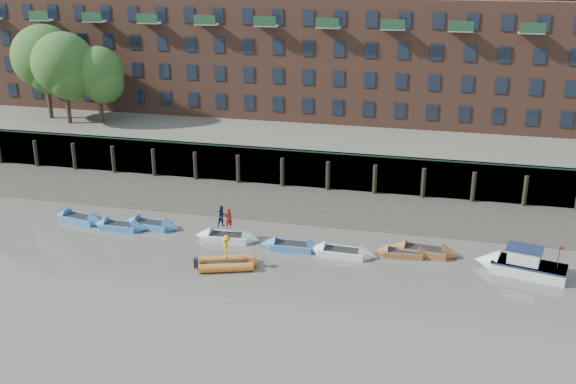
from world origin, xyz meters
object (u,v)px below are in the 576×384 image
(rowboat_3, at_px, (227,237))
(person_rower_a, at_px, (228,218))
(rowboat_2, at_px, (151,225))
(motor_launch, at_px, (514,264))
(person_rower_b, at_px, (222,216))
(rib_tender, at_px, (228,263))
(rowboat_5, at_px, (342,253))
(rowboat_1, at_px, (120,226))
(rowboat_6, at_px, (403,253))
(rowboat_4, at_px, (292,246))
(rowboat_7, at_px, (423,251))
(person_rib_crew, at_px, (227,247))
(rowboat_0, at_px, (80,219))

(rowboat_3, bearing_deg, person_rower_a, -15.00)
(rowboat_2, distance_m, motor_launch, 25.64)
(person_rower_b, bearing_deg, rib_tender, -113.64)
(rib_tender, bearing_deg, rowboat_2, 127.82)
(rowboat_3, bearing_deg, rowboat_5, -6.82)
(motor_launch, bearing_deg, person_rower_b, 10.96)
(rowboat_1, relative_size, person_rower_a, 2.75)
(rowboat_6, distance_m, rib_tender, 11.75)
(person_rower_a, bearing_deg, person_rower_b, -60.22)
(rowboat_1, distance_m, rowboat_6, 20.66)
(rowboat_2, distance_m, rowboat_4, 11.10)
(rowboat_2, xyz_separation_m, person_rower_a, (6.36, -0.89, 1.48))
(rowboat_2, height_order, person_rower_b, person_rower_b)
(rowboat_6, xyz_separation_m, rowboat_7, (1.32, 0.58, 0.04))
(person_rower_b, relative_size, person_rib_crew, 0.98)
(rowboat_0, bearing_deg, rowboat_2, 11.49)
(rowboat_7, distance_m, person_rower_b, 14.14)
(rowboat_0, xyz_separation_m, person_rower_a, (12.13, -0.70, 1.48))
(rowboat_0, height_order, rowboat_3, rowboat_3)
(motor_launch, xyz_separation_m, person_rib_crew, (-18.01, -3.74, 0.84))
(rowboat_0, distance_m, rowboat_3, 12.02)
(rowboat_3, relative_size, rowboat_4, 1.06)
(rowboat_1, bearing_deg, person_rower_b, 1.23)
(rowboat_5, distance_m, person_rower_a, 8.35)
(rowboat_2, xyz_separation_m, rib_tender, (7.69, -4.95, 0.06))
(rowboat_0, distance_m, person_rower_a, 12.24)
(rowboat_1, bearing_deg, rowboat_5, -2.05)
(rowboat_0, height_order, motor_launch, motor_launch)
(rowboat_0, xyz_separation_m, rib_tender, (13.46, -4.76, 0.05))
(rowboat_5, bearing_deg, rowboat_2, 175.88)
(rowboat_4, height_order, rib_tender, rowboat_4)
(rowboat_0, height_order, rib_tender, rowboat_0)
(person_rib_crew, bearing_deg, rowboat_5, -86.24)
(rowboat_1, height_order, rowboat_5, rowboat_5)
(rowboat_4, bearing_deg, motor_launch, -1.74)
(rowboat_7, bearing_deg, motor_launch, -8.43)
(rowboat_6, height_order, person_rower_b, person_rower_b)
(rowboat_7, bearing_deg, person_rib_crew, -153.04)
(person_rib_crew, bearing_deg, rowboat_7, -90.57)
(rowboat_6, bearing_deg, rowboat_2, 174.78)
(rowboat_6, height_order, person_rib_crew, person_rib_crew)
(rowboat_4, xyz_separation_m, motor_launch, (14.57, -0.00, 0.36))
(rowboat_7, height_order, motor_launch, motor_launch)
(rowboat_2, height_order, rowboat_3, rowboat_3)
(rowboat_5, relative_size, rowboat_7, 0.96)
(rowboat_1, height_order, rowboat_3, rowboat_3)
(rowboat_0, relative_size, rowboat_5, 0.99)
(person_rib_crew, bearing_deg, person_rower_a, -6.10)
(rowboat_7, bearing_deg, rowboat_3, -171.44)
(rowboat_7, xyz_separation_m, person_rower_b, (-14.05, -0.74, 1.48))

